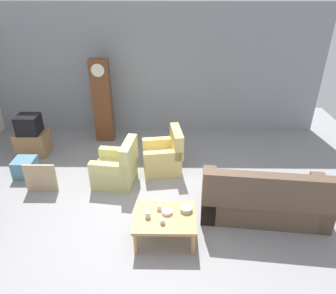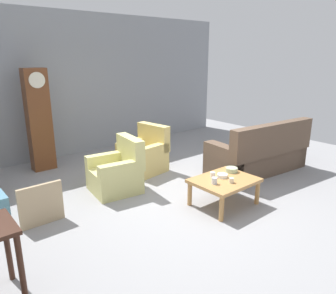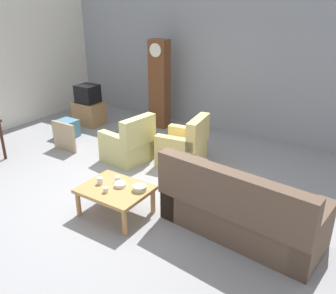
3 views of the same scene
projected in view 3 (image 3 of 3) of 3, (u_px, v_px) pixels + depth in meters
name	position (u px, v px, depth m)	size (l,w,h in m)	color
ground_plane	(122.00, 192.00, 5.88)	(10.40, 10.40, 0.00)	gray
garage_door_wall	(223.00, 60.00, 8.02)	(8.40, 0.16, 3.20)	gray
couch_floral	(239.00, 211.00, 4.72)	(2.18, 1.09, 1.04)	brown
armchair_olive_near	(129.00, 145.00, 6.86)	(0.88, 0.86, 0.92)	#CCC67A
armchair_olive_far	(184.00, 148.00, 6.77)	(0.89, 0.86, 0.92)	#DEC470
coffee_table_wood	(115.00, 192.00, 5.15)	(0.96, 0.76, 0.43)	#B27F47
grandfather_clock	(159.00, 84.00, 8.36)	(0.44, 0.30, 2.03)	brown
tv_stand_cabinet	(89.00, 113.00, 8.81)	(0.68, 0.52, 0.55)	#997047
tv_crt	(88.00, 94.00, 8.62)	(0.48, 0.44, 0.42)	black
framed_picture_leaning	(64.00, 137.00, 7.31)	(0.60, 0.05, 0.59)	tan
storage_box_blue	(66.00, 129.00, 8.04)	(0.43, 0.43, 0.38)	teal
cup_white_porcelain	(117.00, 179.00, 5.28)	(0.08, 0.08, 0.09)	white
cup_blue_rimmed	(100.00, 181.00, 5.22)	(0.08, 0.08, 0.10)	silver
cup_cream_tall	(106.00, 190.00, 5.01)	(0.07, 0.07, 0.07)	beige
bowl_white_stacked	(120.00, 185.00, 5.16)	(0.17, 0.17, 0.05)	white
bowl_shallow_green	(140.00, 188.00, 5.05)	(0.20, 0.20, 0.07)	#B2C69E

